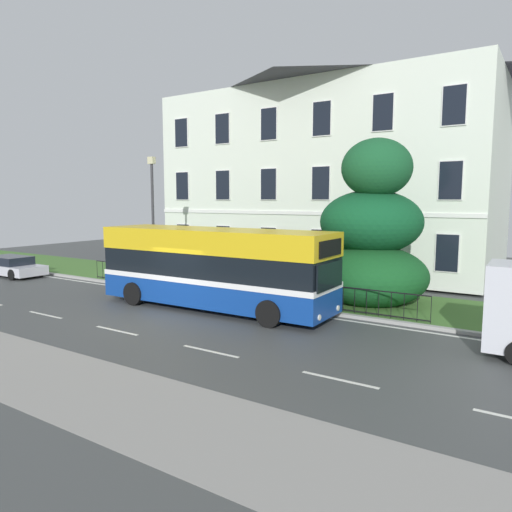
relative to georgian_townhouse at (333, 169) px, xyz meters
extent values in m
cube|color=#404343|center=(-0.01, -15.82, -6.32)|extent=(60.00, 56.00, 0.06)
cube|color=silver|center=(-0.01, -12.17, -6.28)|extent=(54.00, 0.14, 0.01)
cube|color=silver|center=(-4.01, -17.62, -6.28)|extent=(2.00, 0.12, 0.01)
cube|color=silver|center=(-0.01, -17.62, -6.28)|extent=(2.00, 0.12, 0.01)
cube|color=silver|center=(3.99, -17.62, -6.28)|extent=(2.00, 0.12, 0.01)
cube|color=silver|center=(7.99, -17.62, -6.28)|extent=(2.00, 0.12, 0.01)
cube|color=#9E9E99|center=(-0.01, -11.70, -6.23)|extent=(57.00, 0.24, 0.12)
cube|color=#416E2E|center=(-0.01, -9.08, -6.23)|extent=(57.00, 5.02, 0.12)
cube|color=gray|center=(-0.01, -21.32, -6.28)|extent=(57.00, 3.00, 0.01)
cube|color=silver|center=(0.00, 0.01, -0.81)|extent=(19.24, 10.34, 10.72)
pyramid|color=#44414E|center=(0.00, 0.01, 5.33)|extent=(19.62, 10.55, 1.56)
cube|color=white|center=(0.00, -5.19, -2.63)|extent=(19.24, 0.06, 0.20)
cube|color=#2D333D|center=(0.00, -5.20, -5.07)|extent=(1.10, 0.06, 2.20)
cube|color=white|center=(-8.02, -5.20, -4.35)|extent=(1.08, 0.04, 1.80)
cube|color=black|center=(-8.02, -5.22, -4.35)|extent=(0.98, 0.03, 1.70)
cube|color=white|center=(-4.81, -5.20, -4.35)|extent=(1.08, 0.04, 1.80)
cube|color=black|center=(-4.81, -5.22, -4.35)|extent=(0.98, 0.03, 1.70)
cube|color=white|center=(-1.60, -5.20, -4.35)|extent=(1.08, 0.04, 1.80)
cube|color=black|center=(-1.60, -5.22, -4.35)|extent=(0.98, 0.03, 1.70)
cube|color=white|center=(1.60, -5.20, -4.35)|extent=(1.08, 0.04, 1.80)
cube|color=black|center=(1.60, -5.22, -4.35)|extent=(0.98, 0.03, 1.70)
cube|color=white|center=(4.81, -5.20, -4.35)|extent=(1.08, 0.04, 1.80)
cube|color=black|center=(4.81, -5.22, -4.35)|extent=(0.98, 0.03, 1.70)
cube|color=white|center=(8.02, -5.20, -4.35)|extent=(1.08, 0.04, 1.80)
cube|color=black|center=(8.02, -5.22, -4.35)|extent=(0.98, 0.03, 1.70)
cube|color=white|center=(-8.02, -5.20, -1.05)|extent=(1.08, 0.04, 1.80)
cube|color=black|center=(-8.02, -5.22, -1.05)|extent=(0.98, 0.03, 1.70)
cube|color=white|center=(-4.81, -5.20, -1.05)|extent=(1.08, 0.04, 1.80)
cube|color=black|center=(-4.81, -5.22, -1.05)|extent=(0.98, 0.03, 1.70)
cube|color=white|center=(-1.60, -5.20, -1.05)|extent=(1.08, 0.04, 1.80)
cube|color=black|center=(-1.60, -5.22, -1.05)|extent=(0.98, 0.03, 1.70)
cube|color=white|center=(1.60, -5.20, -1.05)|extent=(1.08, 0.04, 1.80)
cube|color=black|center=(1.60, -5.22, -1.05)|extent=(0.98, 0.03, 1.70)
cube|color=white|center=(4.81, -5.20, -1.05)|extent=(1.08, 0.04, 1.80)
cube|color=black|center=(4.81, -5.22, -1.05)|extent=(0.98, 0.03, 1.70)
cube|color=white|center=(8.02, -5.20, -1.05)|extent=(1.08, 0.04, 1.80)
cube|color=black|center=(8.02, -5.22, -1.05)|extent=(0.98, 0.03, 1.70)
cube|color=white|center=(-8.02, -5.20, 2.25)|extent=(1.08, 0.04, 1.80)
cube|color=black|center=(-8.02, -5.22, 2.25)|extent=(0.98, 0.03, 1.70)
cube|color=white|center=(-4.81, -5.20, 2.25)|extent=(1.08, 0.04, 1.80)
cube|color=black|center=(-4.81, -5.22, 2.25)|extent=(0.98, 0.03, 1.70)
cube|color=white|center=(-1.60, -5.20, 2.25)|extent=(1.08, 0.04, 1.80)
cube|color=black|center=(-1.60, -5.22, 2.25)|extent=(0.98, 0.03, 1.70)
cube|color=white|center=(1.60, -5.20, 2.25)|extent=(1.08, 0.04, 1.80)
cube|color=black|center=(1.60, -5.22, 2.25)|extent=(0.98, 0.03, 1.70)
cube|color=white|center=(4.81, -5.20, 2.25)|extent=(1.08, 0.04, 1.80)
cube|color=black|center=(4.81, -5.22, 2.25)|extent=(0.98, 0.03, 1.70)
cube|color=white|center=(8.02, -5.20, 2.25)|extent=(1.08, 0.04, 1.80)
cube|color=black|center=(8.02, -5.22, 2.25)|extent=(0.98, 0.03, 1.70)
cube|color=black|center=(0.00, -11.42, -5.22)|extent=(17.49, 0.04, 0.04)
cube|color=black|center=(0.00, -11.42, -6.09)|extent=(17.49, 0.04, 0.04)
cylinder|color=black|center=(-8.74, -11.42, -5.69)|extent=(0.02, 0.02, 0.95)
cylinder|color=black|center=(-8.28, -11.42, -5.69)|extent=(0.02, 0.02, 0.95)
cylinder|color=black|center=(-7.82, -11.42, -5.69)|extent=(0.02, 0.02, 0.95)
cylinder|color=black|center=(-7.36, -11.42, -5.69)|extent=(0.02, 0.02, 0.95)
cylinder|color=black|center=(-6.90, -11.42, -5.69)|extent=(0.02, 0.02, 0.95)
cylinder|color=black|center=(-6.44, -11.42, -5.69)|extent=(0.02, 0.02, 0.95)
cylinder|color=black|center=(-5.98, -11.42, -5.69)|extent=(0.02, 0.02, 0.95)
cylinder|color=black|center=(-5.52, -11.42, -5.69)|extent=(0.02, 0.02, 0.95)
cylinder|color=black|center=(-5.06, -11.42, -5.69)|extent=(0.02, 0.02, 0.95)
cylinder|color=black|center=(-4.60, -11.42, -5.69)|extent=(0.02, 0.02, 0.95)
cylinder|color=black|center=(-4.14, -11.42, -5.69)|extent=(0.02, 0.02, 0.95)
cylinder|color=black|center=(-3.68, -11.42, -5.69)|extent=(0.02, 0.02, 0.95)
cylinder|color=black|center=(-3.22, -11.42, -5.69)|extent=(0.02, 0.02, 0.95)
cylinder|color=black|center=(-2.76, -11.42, -5.69)|extent=(0.02, 0.02, 0.95)
cylinder|color=black|center=(-2.30, -11.42, -5.69)|extent=(0.02, 0.02, 0.95)
cylinder|color=black|center=(-1.84, -11.42, -5.69)|extent=(0.02, 0.02, 0.95)
cylinder|color=black|center=(-1.38, -11.42, -5.69)|extent=(0.02, 0.02, 0.95)
cylinder|color=black|center=(-0.92, -11.42, -5.69)|extent=(0.02, 0.02, 0.95)
cylinder|color=black|center=(-0.46, -11.42, -5.69)|extent=(0.02, 0.02, 0.95)
cylinder|color=black|center=(0.00, -11.42, -5.69)|extent=(0.02, 0.02, 0.95)
cylinder|color=black|center=(0.46, -11.42, -5.69)|extent=(0.02, 0.02, 0.95)
cylinder|color=black|center=(0.92, -11.42, -5.69)|extent=(0.02, 0.02, 0.95)
cylinder|color=black|center=(1.38, -11.42, -5.69)|extent=(0.02, 0.02, 0.95)
cylinder|color=black|center=(1.84, -11.42, -5.69)|extent=(0.02, 0.02, 0.95)
cylinder|color=black|center=(2.30, -11.42, -5.69)|extent=(0.02, 0.02, 0.95)
cylinder|color=black|center=(2.76, -11.42, -5.69)|extent=(0.02, 0.02, 0.95)
cylinder|color=black|center=(3.22, -11.42, -5.69)|extent=(0.02, 0.02, 0.95)
cylinder|color=black|center=(3.68, -11.42, -5.69)|extent=(0.02, 0.02, 0.95)
cylinder|color=black|center=(4.14, -11.42, -5.69)|extent=(0.02, 0.02, 0.95)
cylinder|color=black|center=(4.60, -11.42, -5.69)|extent=(0.02, 0.02, 0.95)
cylinder|color=black|center=(5.06, -11.42, -5.69)|extent=(0.02, 0.02, 0.95)
cylinder|color=black|center=(5.52, -11.42, -5.69)|extent=(0.02, 0.02, 0.95)
cylinder|color=black|center=(5.98, -11.42, -5.69)|extent=(0.02, 0.02, 0.95)
cylinder|color=black|center=(6.44, -11.42, -5.69)|extent=(0.02, 0.02, 0.95)
cylinder|color=black|center=(6.90, -11.42, -5.69)|extent=(0.02, 0.02, 0.95)
cylinder|color=black|center=(7.36, -11.42, -5.69)|extent=(0.02, 0.02, 0.95)
cylinder|color=black|center=(7.82, -11.42, -5.69)|extent=(0.02, 0.02, 0.95)
cylinder|color=black|center=(8.28, -11.42, -5.69)|extent=(0.02, 0.02, 0.95)
cylinder|color=black|center=(8.74, -11.42, -5.69)|extent=(0.02, 0.02, 0.95)
cylinder|color=#423328|center=(5.77, -8.83, -5.39)|extent=(0.55, 0.55, 1.55)
ellipsoid|color=#144D20|center=(5.77, -9.07, -5.08)|extent=(4.69, 4.69, 2.57)
ellipsoid|color=#104B27|center=(5.58, -8.68, -2.86)|extent=(4.28, 4.28, 2.70)
ellipsoid|color=#17502A|center=(5.86, -9.00, -0.63)|extent=(2.86, 2.86, 2.40)
cube|color=navy|center=(0.78, -13.31, -5.49)|extent=(9.94, 2.68, 1.06)
cube|color=white|center=(0.78, -13.31, -5.00)|extent=(9.96, 2.70, 0.20)
cube|color=black|center=(0.78, -13.31, -4.46)|extent=(9.86, 2.64, 1.01)
cube|color=gold|center=(0.78, -13.31, -3.51)|extent=(9.94, 2.68, 0.89)
cube|color=black|center=(5.76, -13.23, -4.51)|extent=(0.09, 2.12, 0.93)
cube|color=black|center=(5.76, -13.23, -3.56)|extent=(0.09, 1.82, 0.57)
cylinder|color=silver|center=(5.74, -12.42, -5.81)|extent=(0.04, 0.20, 0.20)
cylinder|color=silver|center=(5.77, -14.04, -5.81)|extent=(0.04, 0.20, 0.20)
cylinder|color=black|center=(4.03, -12.05, -5.81)|extent=(0.96, 0.31, 0.96)
cylinder|color=black|center=(4.07, -14.47, -5.81)|extent=(0.96, 0.31, 0.96)
cylinder|color=black|center=(-2.50, -12.15, -5.81)|extent=(0.96, 0.31, 0.96)
cylinder|color=black|center=(-2.47, -14.58, -5.81)|extent=(0.96, 0.31, 0.96)
cube|color=silver|center=(-14.00, -13.12, -5.87)|extent=(4.27, 1.76, 0.51)
cube|color=black|center=(-14.26, -13.12, -5.38)|extent=(2.56, 1.55, 0.46)
cylinder|color=black|center=(-12.64, -12.28, -5.99)|extent=(0.60, 0.18, 0.60)
cylinder|color=black|center=(-12.64, -13.95, -5.99)|extent=(0.60, 0.18, 0.60)
cylinder|color=black|center=(-15.37, -12.28, -5.99)|extent=(0.60, 0.18, 0.60)
cylinder|color=#333338|center=(-5.54, -10.31, -3.13)|extent=(0.14, 0.14, 6.07)
cube|color=beige|center=(-5.54, -10.31, 0.09)|extent=(0.36, 0.24, 0.36)
camera|label=1|loc=(12.26, -28.00, -1.91)|focal=33.00mm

